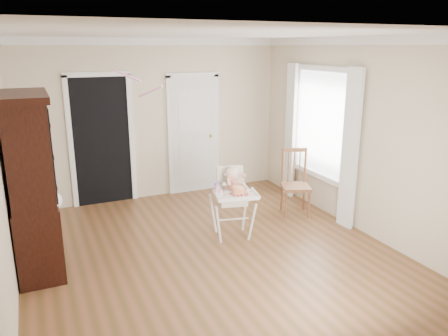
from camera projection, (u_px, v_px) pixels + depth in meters
name	position (u px, v px, depth m)	size (l,w,h in m)	color
floor	(211.00, 253.00, 5.61)	(5.00, 5.00, 0.00)	brown
ceiling	(209.00, 34.00, 4.88)	(5.00, 5.00, 0.00)	white
wall_back	(154.00, 120.00, 7.44)	(4.50, 4.50, 0.00)	beige
wall_left	(2.00, 172.00, 4.36)	(5.00, 5.00, 0.00)	beige
wall_right	(358.00, 136.00, 6.13)	(5.00, 5.00, 0.00)	beige
crown_molding	(209.00, 39.00, 4.90)	(4.50, 5.00, 0.12)	white
doorway	(102.00, 138.00, 7.14)	(1.06, 0.05, 2.22)	black
closet_door	(194.00, 136.00, 7.79)	(0.96, 0.09, 2.13)	white
window_right	(319.00, 131.00, 6.82)	(0.13, 1.84, 2.30)	white
high_chair	(232.00, 195.00, 5.95)	(0.70, 0.81, 1.00)	white
baby	(232.00, 184.00, 5.93)	(0.28, 0.25, 0.45)	beige
cake	(238.00, 190.00, 5.71)	(0.22, 0.22, 0.10)	silver
sippy_cup	(217.00, 188.00, 5.76)	(0.07, 0.07, 0.17)	pink
china_cabinet	(33.00, 184.00, 5.01)	(0.55, 1.23, 2.08)	black
dining_chair	(295.00, 185.00, 6.82)	(0.54, 0.54, 1.03)	brown
streamer	(127.00, 76.00, 5.76)	(0.03, 0.50, 0.02)	#FF93CD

